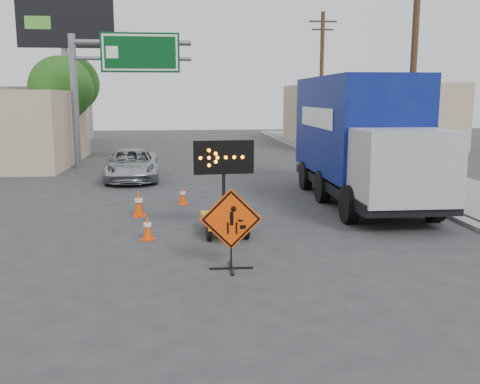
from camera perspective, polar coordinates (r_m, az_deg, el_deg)
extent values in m
plane|color=#2D2D30|center=(11.24, -0.42, -8.98)|extent=(100.00, 100.00, 0.00)
cube|color=gray|center=(27.11, 11.62, 2.25)|extent=(0.40, 60.00, 0.12)
cube|color=gray|center=(27.90, 16.13, 2.31)|extent=(4.00, 60.00, 0.15)
cube|color=gray|center=(46.72, -23.76, 7.47)|extent=(12.00, 10.00, 4.40)
cube|color=tan|center=(42.96, 13.05, 8.03)|extent=(10.00, 14.00, 4.60)
cylinder|color=slate|center=(29.08, -17.19, 9.13)|extent=(0.36, 0.36, 6.80)
cylinder|color=slate|center=(28.80, -11.43, 15.36)|extent=(6.00, 0.28, 0.28)
cylinder|color=slate|center=(28.73, -11.38, 13.77)|extent=(6.00, 0.20, 0.20)
cube|color=#043A14|center=(28.61, -10.60, 14.41)|extent=(4.00, 0.10, 2.00)
cube|color=silver|center=(28.54, -10.61, 14.42)|extent=(3.80, 0.01, 1.80)
cylinder|color=slate|center=(37.32, -18.02, 10.90)|extent=(0.44, 0.44, 9.00)
cube|color=silver|center=(37.41, -18.09, 16.74)|extent=(6.00, 0.25, 3.00)
cube|color=black|center=(37.27, -18.14, 16.77)|extent=(6.10, 0.04, 3.10)
cylinder|color=#412E1C|center=(22.49, 17.96, 11.74)|extent=(0.26, 0.26, 9.00)
cylinder|color=#412E1C|center=(35.74, 8.66, 11.33)|extent=(0.26, 0.26, 9.00)
cube|color=#412E1C|center=(36.05, 8.84, 17.54)|extent=(1.80, 0.10, 0.10)
cube|color=#412E1C|center=(35.98, 8.81, 16.75)|extent=(1.40, 0.10, 0.10)
cylinder|color=#412E1C|center=(33.36, -18.29, 6.09)|extent=(0.28, 0.28, 3.25)
sphere|color=#1D4A15|center=(33.30, -18.54, 10.47)|extent=(3.71, 3.71, 3.71)
cylinder|color=#412E1C|center=(41.38, -17.38, 7.06)|extent=(0.28, 0.28, 3.58)
sphere|color=#1D4A15|center=(41.35, -17.59, 10.95)|extent=(4.10, 4.10, 4.10)
cube|color=black|center=(11.69, -0.94, -8.11)|extent=(0.95, 0.09, 0.04)
cube|color=black|center=(11.69, -0.94, -8.11)|extent=(0.09, 0.95, 0.04)
cylinder|color=black|center=(11.58, -0.95, -6.48)|extent=(0.04, 0.04, 0.74)
cube|color=#F14205|center=(11.39, -0.96, -2.92)|extent=(1.34, 0.06, 1.34)
cube|color=black|center=(11.39, -0.96, -2.92)|extent=(1.25, 0.04, 1.25)
cube|color=#D6A10B|center=(14.48, -1.73, -2.95)|extent=(1.22, 1.87, 0.16)
cylinder|color=black|center=(14.29, -1.76, 1.07)|extent=(0.09, 0.09, 1.97)
cube|color=black|center=(14.20, -1.77, 3.75)|extent=(1.61, 0.22, 0.89)
imported|color=#AEB0B5|center=(24.35, -11.46, 2.86)|extent=(2.58, 5.06, 1.37)
cube|color=black|center=(19.13, 12.76, 0.86)|extent=(2.85, 9.14, 0.34)
cube|color=#080C5E|center=(19.78, 12.13, 6.99)|extent=(2.94, 7.09, 3.41)
cube|color=#9EA0A5|center=(15.62, 17.22, 2.63)|extent=(2.64, 2.08, 2.05)
cube|color=#F14205|center=(14.20, -9.80, -4.98)|extent=(0.42, 0.42, 0.03)
cone|color=#F14205|center=(14.12, -9.84, -3.74)|extent=(0.25, 0.25, 0.61)
cylinder|color=silver|center=(14.11, -9.85, -3.46)|extent=(0.21, 0.21, 0.09)
cube|color=#F14205|center=(17.03, -10.70, -2.47)|extent=(0.47, 0.47, 0.03)
cone|color=#F14205|center=(16.95, -10.74, -1.16)|extent=(0.31, 0.31, 0.76)
cylinder|color=silver|center=(16.93, -10.75, -0.86)|extent=(0.26, 0.26, 0.11)
cube|color=#F14205|center=(18.65, -6.10, -1.26)|extent=(0.38, 0.38, 0.03)
cone|color=#F14205|center=(18.59, -6.12, -0.31)|extent=(0.25, 0.25, 0.61)
cylinder|color=silver|center=(18.58, -6.12, -0.09)|extent=(0.21, 0.21, 0.09)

